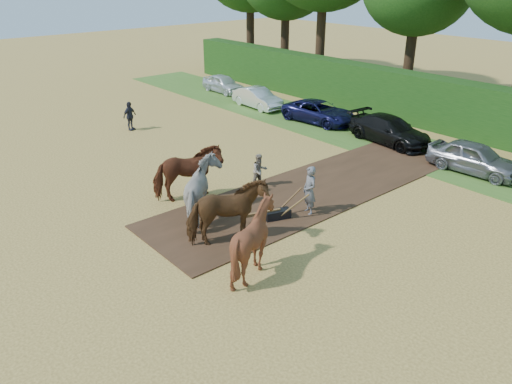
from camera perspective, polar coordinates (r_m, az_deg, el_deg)
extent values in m
plane|color=gold|center=(19.32, -9.79, -3.38)|extent=(120.00, 120.00, 0.00)
cube|color=#472D1C|center=(22.29, 7.80, 0.73)|extent=(4.50, 17.00, 0.05)
cube|color=#38601E|center=(28.37, 15.16, 5.30)|extent=(50.00, 5.00, 0.03)
cube|color=#14380F|center=(31.66, 20.25, 9.41)|extent=(46.00, 1.60, 3.00)
imported|color=#BCAA93|center=(21.71, 0.41, 2.43)|extent=(0.71, 0.84, 1.54)
imported|color=#242530|center=(30.59, -14.23, 8.41)|extent=(0.74, 1.08, 1.70)
imported|color=#622A18|center=(20.56, -7.83, 2.12)|extent=(2.08, 3.04, 2.35)
imported|color=#B1A99F|center=(18.80, -5.77, 0.05)|extent=(2.84, 2.63, 2.35)
imported|color=brown|center=(17.11, -3.29, -2.45)|extent=(2.08, 3.04, 2.35)
imported|color=#5A2716|center=(15.49, -0.27, -5.46)|extent=(2.48, 2.63, 2.35)
cube|color=black|center=(19.16, 2.46, -2.62)|extent=(0.69, 1.08, 0.39)
cube|color=brown|center=(18.83, 0.61, -2.43)|extent=(0.60, 1.52, 0.11)
cylinder|color=brown|center=(19.41, 3.84, -0.89)|extent=(0.27, 1.13, 0.83)
cylinder|color=brown|center=(19.01, 4.48, -1.48)|extent=(0.57, 1.05, 0.83)
imported|color=gray|center=(19.36, 6.13, 0.14)|extent=(0.83, 0.67, 1.96)
imported|color=silver|center=(39.28, -3.76, 12.26)|extent=(3.95, 1.62, 1.34)
imported|color=silver|center=(34.72, 0.18, 10.70)|extent=(4.14, 1.57, 1.35)
imported|color=#151542|center=(31.50, 7.24, 9.06)|extent=(4.98, 2.69, 1.33)
imported|color=black|center=(28.42, 15.04, 6.85)|extent=(5.14, 2.47, 1.45)
imported|color=gray|center=(25.47, 23.72, 3.61)|extent=(4.41, 1.97, 1.47)
cylinder|color=#382616|center=(47.15, -0.65, 17.11)|extent=(0.70, 0.70, 5.85)
cylinder|color=#382616|center=(44.55, 3.30, 16.36)|extent=(0.70, 0.70, 5.40)
cylinder|color=#382616|center=(40.29, 7.33, 16.17)|extent=(0.70, 0.70, 6.53)
cylinder|color=#382616|center=(37.33, 17.02, 13.64)|extent=(0.70, 0.70, 5.17)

